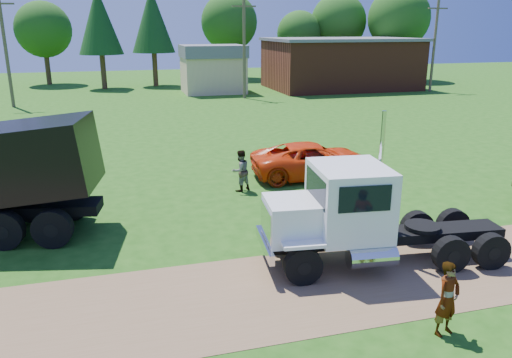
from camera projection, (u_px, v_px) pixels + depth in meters
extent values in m
plane|color=#1D4C10|center=(353.00, 281.00, 13.20)|extent=(140.00, 140.00, 0.00)
cube|color=brown|center=(353.00, 281.00, 13.20)|extent=(120.00, 4.20, 0.01)
cube|color=black|center=(386.00, 236.00, 14.21)|extent=(6.97, 1.61, 0.28)
cylinder|color=black|center=(303.00, 266.00, 12.92)|extent=(1.04, 0.43, 1.02)
cylinder|color=black|center=(303.00, 266.00, 12.92)|extent=(0.39, 0.38, 0.36)
cylinder|color=black|center=(286.00, 236.00, 14.79)|extent=(1.04, 0.43, 1.02)
cylinder|color=black|center=(286.00, 236.00, 14.79)|extent=(0.39, 0.38, 0.36)
cylinder|color=black|center=(451.00, 254.00, 13.58)|extent=(1.04, 0.43, 1.02)
cylinder|color=black|center=(451.00, 254.00, 13.58)|extent=(0.39, 0.38, 0.36)
cylinder|color=black|center=(417.00, 227.00, 15.44)|extent=(1.04, 0.43, 1.02)
cylinder|color=black|center=(417.00, 227.00, 15.44)|extent=(0.39, 0.38, 0.36)
cylinder|color=black|center=(491.00, 251.00, 13.77)|extent=(1.04, 0.43, 1.02)
cylinder|color=black|center=(491.00, 251.00, 13.77)|extent=(0.39, 0.38, 0.36)
cylinder|color=black|center=(453.00, 225.00, 15.63)|extent=(1.04, 0.43, 1.02)
cylinder|color=black|center=(453.00, 225.00, 15.63)|extent=(0.39, 0.38, 0.36)
cube|color=white|center=(296.00, 219.00, 13.59)|extent=(1.82, 1.74, 1.11)
cube|color=silver|center=(267.00, 222.00, 13.47)|extent=(0.22, 1.38, 0.92)
cube|color=silver|center=(265.00, 244.00, 13.66)|extent=(0.36, 2.13, 0.28)
cube|color=white|center=(349.00, 200.00, 13.69)|extent=(2.16, 2.41, 1.94)
cube|color=black|center=(316.00, 187.00, 13.42)|extent=(0.24, 1.84, 0.78)
cube|color=black|center=(365.00, 199.00, 12.52)|extent=(1.38, 0.18, 0.69)
cube|color=black|center=(337.00, 174.00, 14.62)|extent=(1.38, 0.18, 0.69)
cube|color=white|center=(304.00, 245.00, 12.75)|extent=(1.15, 0.53, 0.09)
cube|color=white|center=(287.00, 217.00, 14.61)|extent=(1.15, 0.53, 0.09)
cylinder|color=silver|center=(372.00, 257.00, 13.10)|extent=(1.34, 0.69, 0.55)
cylinder|color=silver|center=(379.00, 185.00, 14.27)|extent=(0.14, 0.14, 4.24)
cylinder|color=black|center=(422.00, 227.00, 14.32)|extent=(1.12, 1.12, 0.11)
cylinder|color=black|center=(4.00, 230.00, 14.95)|extent=(1.25, 0.59, 1.20)
cylinder|color=black|center=(4.00, 230.00, 14.95)|extent=(0.49, 0.47, 0.42)
cylinder|color=black|center=(30.00, 204.00, 17.14)|extent=(1.25, 0.59, 1.20)
cylinder|color=black|center=(30.00, 204.00, 17.14)|extent=(0.49, 0.47, 0.42)
cylinder|color=black|center=(53.00, 229.00, 15.08)|extent=(1.25, 0.59, 1.20)
cylinder|color=black|center=(53.00, 229.00, 15.08)|extent=(0.49, 0.47, 0.42)
cylinder|color=black|center=(72.00, 203.00, 17.27)|extent=(1.25, 0.59, 1.20)
cylinder|color=black|center=(72.00, 203.00, 17.27)|extent=(0.49, 0.47, 0.42)
cube|color=black|center=(16.00, 160.00, 15.52)|extent=(5.19, 3.44, 2.66)
imported|color=red|center=(314.00, 160.00, 22.11)|extent=(5.73, 2.98, 1.54)
imported|color=#999999|center=(448.00, 299.00, 10.71)|extent=(0.71, 0.56, 1.70)
imported|color=#999999|center=(240.00, 171.00, 20.22)|extent=(1.02, 0.93, 1.70)
cube|color=brown|center=(340.00, 65.00, 53.94)|extent=(15.00, 10.00, 5.00)
cube|color=slate|center=(341.00, 39.00, 53.16)|extent=(15.40, 10.40, 0.30)
cube|color=tan|center=(213.00, 75.00, 50.54)|extent=(6.00, 5.00, 3.60)
cube|color=slate|center=(213.00, 51.00, 49.86)|extent=(6.20, 5.40, 1.20)
cylinder|color=brown|center=(6.00, 52.00, 40.51)|extent=(0.28, 0.28, 9.00)
cylinder|color=brown|center=(244.00, 49.00, 45.66)|extent=(0.28, 0.28, 9.00)
cube|color=brown|center=(244.00, 6.00, 44.57)|extent=(2.20, 0.14, 0.14)
cylinder|color=brown|center=(434.00, 47.00, 50.81)|extent=(0.28, 0.28, 9.00)
cube|color=brown|center=(438.00, 8.00, 49.72)|extent=(2.20, 0.14, 0.14)
cylinder|color=#362616|center=(48.00, 70.00, 57.75)|extent=(0.56, 0.56, 3.31)
sphere|color=#1A4C13|center=(43.00, 29.00, 56.44)|extent=(6.24, 6.24, 6.24)
cylinder|color=#362616|center=(155.00, 69.00, 56.14)|extent=(0.56, 0.56, 3.74)
cone|color=black|center=(152.00, 20.00, 54.59)|extent=(4.70, 4.70, 6.95)
cylinder|color=#362616|center=(230.00, 63.00, 64.49)|extent=(0.56, 0.56, 3.77)
sphere|color=#1A4C13|center=(229.00, 22.00, 62.99)|extent=(7.11, 7.11, 7.11)
cylinder|color=#362616|center=(298.00, 66.00, 64.90)|extent=(0.56, 0.56, 3.02)
sphere|color=#1A4C13|center=(299.00, 34.00, 63.70)|extent=(5.69, 5.69, 5.69)
cylinder|color=#362616|center=(395.00, 64.00, 62.60)|extent=(0.56, 0.56, 4.01)
sphere|color=#1A4C13|center=(399.00, 18.00, 61.01)|extent=(7.55, 7.55, 7.55)
cylinder|color=#362616|center=(103.00, 71.00, 53.61)|extent=(0.56, 0.56, 3.67)
cone|color=black|center=(99.00, 21.00, 52.09)|extent=(4.62, 4.62, 6.82)
cylinder|color=#362616|center=(337.00, 63.00, 65.77)|extent=(0.56, 0.56, 3.78)
sphere|color=#1A4C13|center=(338.00, 22.00, 64.27)|extent=(7.13, 7.13, 7.13)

